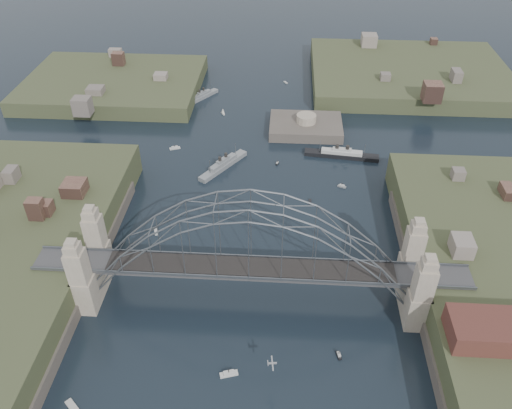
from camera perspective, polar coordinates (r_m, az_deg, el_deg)
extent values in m
plane|color=black|center=(106.03, -0.63, -10.21)|extent=(500.00, 500.00, 0.00)
cube|color=#434345|center=(100.30, -0.66, -7.11)|extent=(84.00, 6.00, 0.70)
cube|color=#575C63|center=(97.79, -0.79, -8.10)|extent=(84.00, 0.25, 0.50)
cube|color=#575C63|center=(102.09, -0.54, -5.72)|extent=(84.00, 0.25, 0.50)
cube|color=black|center=(99.92, -0.66, -6.88)|extent=(55.20, 5.20, 0.35)
cube|color=tan|center=(102.97, -18.80, -7.55)|extent=(3.40, 3.40, 17.70)
cube|color=tan|center=(109.72, -17.14, -3.93)|extent=(3.40, 3.40, 17.70)
cube|color=tan|center=(99.40, 17.79, -9.23)|extent=(3.40, 3.40, 17.70)
cube|color=tan|center=(106.38, 16.80, -5.36)|extent=(3.40, 3.40, 17.70)
cube|color=tan|center=(109.49, -17.47, -7.56)|extent=(4.08, 13.80, 8.00)
cube|color=tan|center=(106.14, 16.80, -9.12)|extent=(4.08, 13.80, 8.00)
cube|color=#504740|center=(112.93, -19.11, -8.47)|extent=(6.00, 70.00, 4.00)
cube|color=#504740|center=(109.27, 18.59, -10.21)|extent=(6.00, 70.00, 4.00)
cube|color=#3E4628|center=(193.60, -15.31, 12.17)|extent=(60.00, 45.00, 9.00)
cube|color=#3E4628|center=(202.34, 16.44, 13.14)|extent=(70.00, 55.00, 9.50)
cube|color=#504740|center=(162.09, 5.46, 7.95)|extent=(22.00, 16.00, 7.00)
cylinder|color=tan|center=(159.87, 5.56, 9.42)|extent=(6.00, 6.00, 2.40)
cube|color=#592D26|center=(96.97, 26.25, -12.46)|extent=(20.00, 8.00, 4.00)
cube|color=gray|center=(143.24, -3.62, 4.22)|extent=(11.97, 16.50, 1.61)
cube|color=gray|center=(142.59, -3.64, 4.63)|extent=(6.99, 9.34, 1.21)
cube|color=gray|center=(142.10, -3.65, 4.93)|extent=(3.60, 4.52, 0.81)
cylinder|color=black|center=(140.92, -4.00, 4.96)|extent=(0.87, 0.87, 1.61)
cylinder|color=black|center=(142.55, -3.34, 5.39)|extent=(0.87, 0.87, 1.61)
cylinder|color=#575C63|center=(138.42, -5.11, 4.15)|extent=(0.16, 0.16, 4.03)
cylinder|color=#575C63|center=(145.38, -2.28, 6.02)|extent=(0.16, 0.16, 4.03)
cube|color=gray|center=(182.22, -5.97, 11.66)|extent=(9.94, 12.93, 1.44)
cube|color=gray|center=(181.76, -5.99, 11.97)|extent=(5.79, 7.34, 1.08)
cube|color=gray|center=(181.42, -6.01, 12.20)|extent=(2.97, 3.57, 0.72)
cylinder|color=black|center=(180.51, -6.25, 12.27)|extent=(0.71, 0.71, 1.44)
cylinder|color=black|center=(181.81, -5.80, 12.49)|extent=(0.71, 0.71, 1.44)
cylinder|color=#575C63|center=(178.50, -7.00, 11.85)|extent=(0.14, 0.14, 3.61)
cylinder|color=#575C63|center=(184.03, -5.07, 12.78)|extent=(0.14, 0.14, 3.61)
cube|color=black|center=(149.72, 9.39, 5.33)|extent=(21.13, 5.25, 1.52)
cube|color=silver|center=(149.14, 9.44, 5.70)|extent=(11.69, 3.45, 1.14)
cube|color=silver|center=(148.70, 9.47, 5.99)|extent=(5.38, 2.16, 0.76)
cylinder|color=black|center=(148.36, 8.93, 6.27)|extent=(1.03, 1.03, 1.52)
cylinder|color=black|center=(148.39, 10.06, 6.14)|extent=(1.03, 1.03, 1.52)
cylinder|color=#575C63|center=(148.53, 7.06, 6.40)|extent=(0.15, 0.15, 3.81)
cylinder|color=#575C63|center=(148.66, 11.91, 5.87)|extent=(0.15, 0.15, 3.81)
cube|color=#A6A8AD|center=(88.84, 1.82, -17.10)|extent=(1.50, 0.45, 0.26)
cube|color=#A6A8AD|center=(88.80, 1.82, -17.09)|extent=(0.61, 2.96, 0.06)
cube|color=#A6A8AD|center=(88.68, 1.32, -17.08)|extent=(0.26, 0.93, 0.32)
cube|color=silver|center=(122.99, -10.95, -2.96)|extent=(1.57, 2.58, 0.45)
cube|color=silver|center=(130.62, 5.98, 0.30)|extent=(0.70, 2.01, 0.45)
cube|color=silver|center=(94.70, -3.01, -18.18)|extent=(3.34, 1.92, 0.45)
cube|color=silver|center=(94.37, -3.02, -18.04)|extent=(2.08, 1.40, 0.40)
cylinder|color=black|center=(94.00, -3.03, -17.89)|extent=(0.16, 0.16, 0.70)
cube|color=silver|center=(137.16, 9.44, 1.95)|extent=(2.36, 1.61, 0.45)
cube|color=silver|center=(136.93, 9.46, 2.09)|extent=(1.49, 1.13, 0.40)
cylinder|color=black|center=(136.68, 9.48, 2.25)|extent=(0.16, 0.16, 0.70)
cube|color=silver|center=(153.50, -8.93, 6.14)|extent=(3.24, 2.01, 0.45)
cube|color=silver|center=(153.30, -8.95, 6.26)|extent=(2.03, 1.44, 0.40)
cylinder|color=black|center=(153.07, -8.96, 6.41)|extent=(0.16, 0.16, 0.70)
cube|color=silver|center=(144.62, 2.36, 4.50)|extent=(0.97, 1.46, 0.45)
cube|color=silver|center=(144.41, 2.37, 4.63)|extent=(0.69, 0.92, 0.40)
cylinder|color=black|center=(144.17, 2.37, 4.78)|extent=(0.16, 0.16, 0.70)
cube|color=silver|center=(171.29, -3.66, 9.98)|extent=(1.50, 2.11, 0.45)
cylinder|color=#575C63|center=(170.82, -3.67, 10.29)|extent=(0.08, 0.08, 2.20)
cone|color=silver|center=(170.82, -3.67, 10.29)|extent=(1.45, 1.56, 1.92)
cube|color=silver|center=(120.61, 15.91, -4.82)|extent=(0.97, 2.63, 0.45)
cube|color=silver|center=(95.96, -19.54, -20.34)|extent=(3.34, 3.19, 0.45)
cube|color=silver|center=(193.43, 3.28, 13.28)|extent=(1.58, 2.01, 0.45)
cube|color=silver|center=(133.45, -15.59, -0.15)|extent=(2.08, 2.62, 0.45)
cube|color=silver|center=(97.97, 9.10, -16.13)|extent=(1.03, 1.91, 0.45)
cube|color=silver|center=(97.66, 9.12, -15.99)|extent=(0.76, 1.18, 0.40)
cylinder|color=black|center=(97.30, 9.15, -15.83)|extent=(0.16, 0.16, 0.70)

